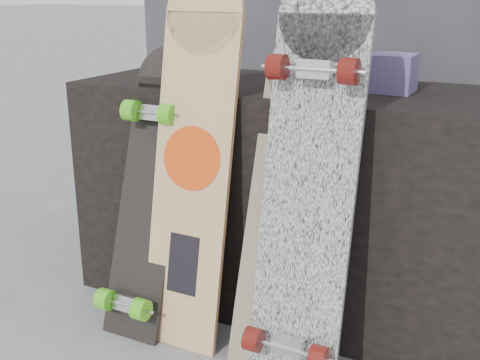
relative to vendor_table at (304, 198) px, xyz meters
The scene contains 8 objects.
vendor_table is the anchor object (origin of this frame).
merch_box_purple 0.69m from the vendor_table, 168.24° to the left, with size 0.18×0.12×0.10m, color #44336A.
merch_box_small 0.54m from the vendor_table, ahead, with size 0.14×0.14×0.12m, color #44336A.
merch_box_flat 0.44m from the vendor_table, 94.00° to the left, with size 0.22×0.10×0.06m, color #D1B78C.
longboard_geisha 0.49m from the vendor_table, 123.65° to the right, with size 0.27×0.25×1.18m.
longboard_celtic 0.37m from the vendor_table, 78.99° to the right, with size 0.22×0.33×1.00m.
longboard_cascadia 0.51m from the vendor_table, 68.32° to the right, with size 0.27×0.29×1.19m.
skateboard_dark 0.56m from the vendor_table, 137.74° to the right, with size 0.21×0.37×0.94m.
Camera 1 is at (0.72, -1.41, 1.12)m, focal length 45.00 mm.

